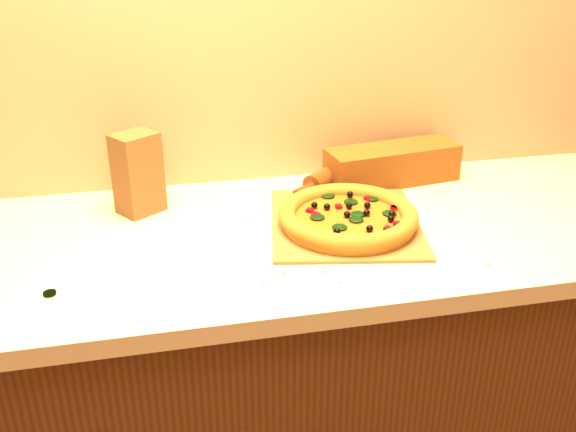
% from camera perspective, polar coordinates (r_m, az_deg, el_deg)
% --- Properties ---
extents(cabinet, '(2.80, 0.65, 0.86)m').
position_cam_1_polar(cabinet, '(1.71, -2.89, -15.74)').
color(cabinet, '#49290F').
rests_on(cabinet, ground).
extents(countertop, '(2.84, 0.68, 0.04)m').
position_cam_1_polar(countertop, '(1.46, -3.27, -2.28)').
color(countertop, beige).
rests_on(countertop, cabinet).
extents(pizza_peel, '(0.40, 0.54, 0.01)m').
position_cam_1_polar(pizza_peel, '(1.51, 5.04, -0.34)').
color(pizza_peel, brown).
rests_on(pizza_peel, countertop).
extents(pizza, '(0.32, 0.32, 0.05)m').
position_cam_1_polar(pizza, '(1.47, 5.36, -0.07)').
color(pizza, gold).
rests_on(pizza, pizza_peel).
extents(bottle_cap, '(0.03, 0.03, 0.01)m').
position_cam_1_polar(bottle_cap, '(1.30, -20.43, -6.46)').
color(bottle_cap, black).
rests_on(bottle_cap, countertop).
extents(rolling_pin, '(0.32, 0.29, 0.06)m').
position_cam_1_polar(rolling_pin, '(1.74, 4.72, 4.08)').
color(rolling_pin, '#51240D').
rests_on(rolling_pin, countertop).
extents(bread_bag, '(0.37, 0.17, 0.10)m').
position_cam_1_polar(bread_bag, '(1.73, 9.24, 4.55)').
color(bread_bag, brown).
rests_on(bread_bag, countertop).
extents(paper_bag, '(0.13, 0.12, 0.20)m').
position_cam_1_polar(paper_bag, '(1.56, -13.21, 3.71)').
color(paper_bag, brown).
rests_on(paper_bag, countertop).
extents(dark_jar, '(0.08, 0.08, 0.12)m').
position_cam_1_polar(dark_jar, '(1.62, -12.44, 3.33)').
color(dark_jar, black).
rests_on(dark_jar, countertop).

